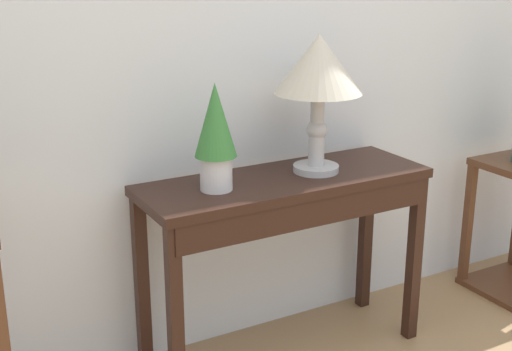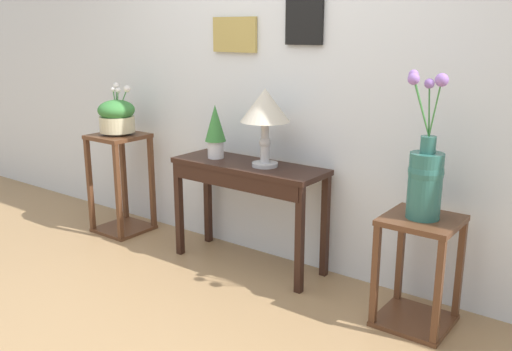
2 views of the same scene
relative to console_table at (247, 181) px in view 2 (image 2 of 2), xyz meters
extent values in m
cube|color=#9E7A51|center=(0.08, -1.23, -0.61)|extent=(12.00, 12.00, 0.01)
cube|color=silver|center=(0.08, 0.30, 0.79)|extent=(9.00, 0.10, 2.80)
cube|color=tan|center=(-0.28, 0.23, 0.94)|extent=(0.37, 0.02, 0.24)
cube|color=gray|center=(-0.28, 0.23, 0.94)|extent=(0.30, 0.01, 0.19)
cube|color=black|center=(0.28, 0.23, 1.03)|extent=(0.27, 0.02, 0.30)
cube|color=tan|center=(0.28, 0.23, 1.03)|extent=(0.21, 0.01, 0.24)
cube|color=black|center=(0.00, 0.02, 0.10)|extent=(1.09, 0.37, 0.03)
cube|color=black|center=(0.00, -0.14, 0.03)|extent=(1.02, 0.03, 0.10)
cube|color=black|center=(-0.51, -0.13, -0.27)|extent=(0.04, 0.04, 0.69)
cube|color=black|center=(0.51, -0.13, -0.27)|extent=(0.05, 0.04, 0.69)
cube|color=black|center=(-0.51, 0.18, -0.27)|extent=(0.04, 0.04, 0.69)
cube|color=black|center=(0.51, 0.18, -0.27)|extent=(0.05, 0.04, 0.69)
cylinder|color=#B7B7BC|center=(0.13, 0.02, 0.13)|extent=(0.17, 0.17, 0.02)
cylinder|color=#B7B7BC|center=(0.13, 0.02, 0.21)|extent=(0.06, 0.06, 0.13)
sphere|color=#B7B7BC|center=(0.13, 0.02, 0.28)|extent=(0.08, 0.08, 0.08)
cylinder|color=#B7B7BC|center=(0.13, 0.02, 0.34)|extent=(0.05, 0.05, 0.13)
cone|color=beige|center=(0.13, 0.02, 0.52)|extent=(0.32, 0.32, 0.21)
cylinder|color=silver|center=(-0.28, 0.01, 0.18)|extent=(0.11, 0.11, 0.12)
cone|color=#387A38|center=(-0.28, 0.01, 0.36)|extent=(0.14, 0.14, 0.25)
cube|color=#56331E|center=(-1.23, -0.06, 0.17)|extent=(0.39, 0.39, 0.03)
cube|color=#56331E|center=(-1.23, -0.06, -0.60)|extent=(0.39, 0.39, 0.03)
cube|color=#56331E|center=(-1.40, -0.23, -0.21)|extent=(0.04, 0.04, 0.74)
cube|color=#56331E|center=(-1.06, -0.23, -0.21)|extent=(0.04, 0.04, 0.74)
cube|color=#56331E|center=(-1.40, 0.12, -0.21)|extent=(0.04, 0.04, 0.74)
cube|color=#56331E|center=(-1.06, 0.12, -0.21)|extent=(0.04, 0.04, 0.74)
cylinder|color=beige|center=(-1.23, -0.06, 0.19)|extent=(0.12, 0.12, 0.02)
cylinder|color=beige|center=(-1.23, -0.06, 0.27)|extent=(0.27, 0.27, 0.12)
ellipsoid|color=#387A38|center=(-1.23, -0.06, 0.38)|extent=(0.28, 0.28, 0.16)
cylinder|color=#387A38|center=(-1.24, -0.04, 0.44)|extent=(0.04, 0.05, 0.23)
sphere|color=white|center=(-1.26, -0.02, 0.56)|extent=(0.05, 0.05, 0.05)
cylinder|color=#387A38|center=(-1.24, -0.05, 0.43)|extent=(0.04, 0.02, 0.21)
sphere|color=white|center=(-1.26, -0.05, 0.53)|extent=(0.04, 0.04, 0.04)
cylinder|color=#387A38|center=(-1.18, -0.03, 0.43)|extent=(0.10, 0.05, 0.22)
sphere|color=white|center=(-1.14, -0.01, 0.54)|extent=(0.05, 0.05, 0.05)
cylinder|color=#387A38|center=(-1.22, -0.04, 0.43)|extent=(0.02, 0.03, 0.20)
sphere|color=white|center=(-1.22, -0.03, 0.53)|extent=(0.04, 0.04, 0.04)
cube|color=#56331E|center=(1.23, -0.06, 0.00)|extent=(0.39, 0.39, 0.03)
cube|color=#56331E|center=(1.23, -0.06, -0.60)|extent=(0.39, 0.39, 0.03)
cube|color=#56331E|center=(1.06, -0.23, -0.30)|extent=(0.03, 0.04, 0.56)
cube|color=#56331E|center=(1.40, -0.23, -0.30)|extent=(0.04, 0.04, 0.56)
cube|color=#56331E|center=(1.06, 0.11, -0.30)|extent=(0.03, 0.04, 0.56)
cube|color=#56331E|center=(1.40, 0.11, -0.30)|extent=(0.04, 0.04, 0.56)
cylinder|color=#2D665B|center=(1.23, -0.06, 0.19)|extent=(0.18, 0.18, 0.35)
sphere|color=#2D665B|center=(1.23, -0.06, 0.27)|extent=(0.19, 0.19, 0.19)
cylinder|color=#2D665B|center=(1.23, -0.06, 0.41)|extent=(0.08, 0.08, 0.09)
cylinder|color=#387A38|center=(1.19, -0.09, 0.60)|extent=(0.09, 0.07, 0.29)
sphere|color=#996BC1|center=(1.15, -0.12, 0.74)|extent=(0.06, 0.06, 0.06)
cylinder|color=#387A38|center=(1.18, -0.06, 0.61)|extent=(0.11, 0.01, 0.31)
sphere|color=#996BC1|center=(1.12, -0.06, 0.76)|extent=(0.05, 0.05, 0.05)
cylinder|color=#387A38|center=(1.21, -0.03, 0.58)|extent=(0.05, 0.06, 0.26)
sphere|color=#996BC1|center=(1.19, -0.01, 0.71)|extent=(0.05, 0.05, 0.05)
cylinder|color=#387A38|center=(1.26, -0.09, 0.60)|extent=(0.07, 0.07, 0.29)
sphere|color=#996BC1|center=(1.29, -0.11, 0.74)|extent=(0.07, 0.07, 0.07)
camera|label=1|loc=(-1.27, -2.02, 0.89)|focal=48.93mm
camera|label=2|loc=(2.19, -2.82, 0.99)|focal=38.86mm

